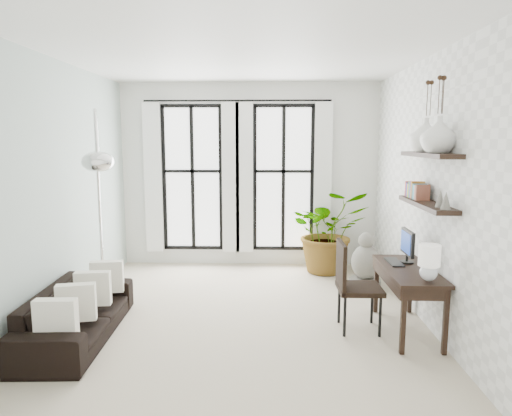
{
  "coord_description": "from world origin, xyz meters",
  "views": [
    {
      "loc": [
        0.35,
        -5.52,
        2.2
      ],
      "look_at": [
        0.18,
        0.3,
        1.34
      ],
      "focal_mm": 32.0,
      "sensor_mm": 36.0,
      "label": 1
    }
  ],
  "objects_px": {
    "sofa": "(77,313)",
    "desk": "(410,274)",
    "plant": "(328,231)",
    "desk_chair": "(352,280)",
    "buddha": "(365,265)",
    "arc_lamp": "(97,161)"
  },
  "relations": [
    {
      "from": "sofa",
      "to": "desk",
      "type": "bearing_deg",
      "value": -89.05
    },
    {
      "from": "plant",
      "to": "desk_chair",
      "type": "xyz_separation_m",
      "value": [
        -0.04,
        -2.4,
        -0.1
      ]
    },
    {
      "from": "desk",
      "to": "buddha",
      "type": "height_order",
      "value": "desk"
    },
    {
      "from": "sofa",
      "to": "arc_lamp",
      "type": "bearing_deg",
      "value": -12.87
    },
    {
      "from": "buddha",
      "to": "desk",
      "type": "bearing_deg",
      "value": -85.04
    },
    {
      "from": "desk_chair",
      "to": "buddha",
      "type": "height_order",
      "value": "desk_chair"
    },
    {
      "from": "arc_lamp",
      "to": "buddha",
      "type": "xyz_separation_m",
      "value": [
        3.5,
        1.31,
        -1.61
      ]
    },
    {
      "from": "buddha",
      "to": "plant",
      "type": "bearing_deg",
      "value": 118.0
    },
    {
      "from": "plant",
      "to": "desk",
      "type": "xyz_separation_m",
      "value": [
        0.6,
        -2.5,
        0.01
      ]
    },
    {
      "from": "sofa",
      "to": "arc_lamp",
      "type": "distance_m",
      "value": 1.78
    },
    {
      "from": "desk",
      "to": "desk_chair",
      "type": "distance_m",
      "value": 0.65
    },
    {
      "from": "desk",
      "to": "buddha",
      "type": "xyz_separation_m",
      "value": [
        -0.14,
        1.65,
        -0.35
      ]
    },
    {
      "from": "buddha",
      "to": "desk_chair",
      "type": "bearing_deg",
      "value": -107.59
    },
    {
      "from": "sofa",
      "to": "arc_lamp",
      "type": "xyz_separation_m",
      "value": [
        0.1,
        0.56,
        1.69
      ]
    },
    {
      "from": "desk_chair",
      "to": "desk",
      "type": "bearing_deg",
      "value": -8.86
    },
    {
      "from": "plant",
      "to": "buddha",
      "type": "relative_size",
      "value": 1.65
    },
    {
      "from": "plant",
      "to": "buddha",
      "type": "distance_m",
      "value": 1.02
    },
    {
      "from": "desk",
      "to": "arc_lamp",
      "type": "xyz_separation_m",
      "value": [
        -3.64,
        0.34,
        1.26
      ]
    },
    {
      "from": "plant",
      "to": "buddha",
      "type": "xyz_separation_m",
      "value": [
        0.45,
        -0.85,
        -0.34
      ]
    },
    {
      "from": "sofa",
      "to": "desk",
      "type": "xyz_separation_m",
      "value": [
        3.75,
        0.22,
        0.43
      ]
    },
    {
      "from": "plant",
      "to": "arc_lamp",
      "type": "bearing_deg",
      "value": -144.67
    },
    {
      "from": "arc_lamp",
      "to": "sofa",
      "type": "bearing_deg",
      "value": -100.44
    }
  ]
}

